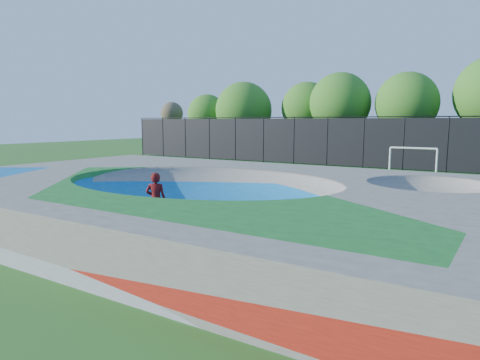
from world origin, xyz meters
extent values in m
plane|color=#225918|center=(0.00, 0.00, 0.00)|extent=(120.00, 120.00, 0.00)
cube|color=gray|center=(0.00, 0.00, 0.75)|extent=(22.00, 14.00, 1.50)
imported|color=#A80F0D|center=(-0.44, -1.95, 0.96)|extent=(0.83, 0.74, 1.91)
cube|color=black|center=(-0.44, -1.95, 0.03)|extent=(0.78, 0.58, 0.05)
cylinder|color=white|center=(3.02, 16.87, 0.96)|extent=(0.12, 0.12, 1.92)
cylinder|color=white|center=(5.90, 16.87, 0.96)|extent=(0.12, 0.12, 1.92)
cylinder|color=white|center=(4.46, 16.87, 1.92)|extent=(2.89, 0.12, 0.12)
cylinder|color=black|center=(-24.00, 21.00, 2.00)|extent=(0.09, 0.09, 4.00)
cylinder|color=black|center=(-21.00, 21.00, 2.00)|extent=(0.09, 0.09, 4.00)
cylinder|color=black|center=(-18.00, 21.00, 2.00)|extent=(0.09, 0.09, 4.00)
cylinder|color=black|center=(-15.00, 21.00, 2.00)|extent=(0.09, 0.09, 4.00)
cylinder|color=black|center=(-12.00, 21.00, 2.00)|extent=(0.09, 0.09, 4.00)
cylinder|color=black|center=(-9.00, 21.00, 2.00)|extent=(0.09, 0.09, 4.00)
cylinder|color=black|center=(-6.00, 21.00, 2.00)|extent=(0.09, 0.09, 4.00)
cylinder|color=black|center=(-3.00, 21.00, 2.00)|extent=(0.09, 0.09, 4.00)
cylinder|color=black|center=(0.00, 21.00, 2.00)|extent=(0.09, 0.09, 4.00)
cylinder|color=black|center=(3.00, 21.00, 2.00)|extent=(0.09, 0.09, 4.00)
cylinder|color=black|center=(6.00, 21.00, 2.00)|extent=(0.09, 0.09, 4.00)
cube|color=black|center=(0.00, 21.00, 2.00)|extent=(48.00, 0.03, 3.80)
cylinder|color=black|center=(0.00, 21.00, 4.00)|extent=(48.00, 0.08, 0.08)
cylinder|color=#482F24|center=(-24.15, 26.08, 1.76)|extent=(0.44, 0.44, 3.53)
sphere|color=brown|center=(-24.15, 26.08, 4.63)|extent=(2.60, 2.60, 2.60)
cylinder|color=#482F24|center=(-18.90, 25.93, 1.42)|extent=(0.44, 0.44, 2.84)
sphere|color=#2E6A1B|center=(-18.90, 25.93, 4.47)|extent=(4.33, 4.33, 4.33)
cylinder|color=#482F24|center=(-13.73, 25.26, 1.30)|extent=(0.44, 0.44, 2.60)
sphere|color=#2E6A1B|center=(-13.73, 25.26, 4.78)|extent=(5.81, 5.81, 5.81)
cylinder|color=#482F24|center=(-7.52, 27.18, 1.56)|extent=(0.44, 0.44, 3.12)
sphere|color=#2E6A1B|center=(-7.52, 27.18, 5.01)|extent=(5.05, 5.05, 5.05)
cylinder|color=#482F24|center=(-3.34, 24.82, 1.62)|extent=(0.44, 0.44, 3.25)
sphere|color=#2E6A1B|center=(-3.34, 24.82, 5.28)|extent=(5.41, 5.41, 5.41)
cylinder|color=#482F24|center=(2.29, 25.11, 1.62)|extent=(0.44, 0.44, 3.24)
sphere|color=#2E6A1B|center=(2.29, 25.11, 5.15)|extent=(5.11, 5.11, 5.11)
camera|label=1|loc=(9.74, -12.66, 3.63)|focal=32.00mm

